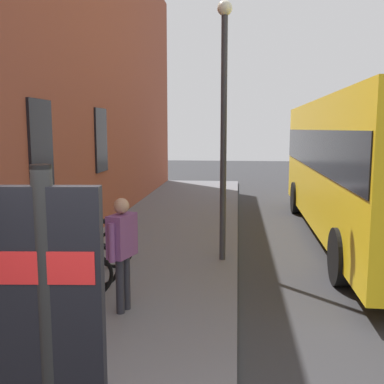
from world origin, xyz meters
The scene contains 11 objects.
ground centered at (6.00, -1.00, 0.00)m, with size 60.00×60.00×0.00m, color #2D2D30.
sidewalk_pavement centered at (8.00, 1.75, 0.06)m, with size 24.00×3.50×0.12m, color slate.
station_facade centered at (8.99, 3.80, 4.29)m, with size 22.00×0.65×8.58m.
bicycle_far_end centered at (3.32, 2.79, 0.51)m, with size 0.48×1.77×0.97m.
bicycle_end_of_row centered at (4.14, 2.74, 0.51)m, with size 0.60×1.73×0.97m.
bicycle_under_window centered at (4.77, 2.77, 0.51)m, with size 0.48×1.77×0.97m.
bicycle_by_door centered at (5.62, 2.77, 0.51)m, with size 0.63×1.72×0.97m.
transit_info_sign centered at (-0.10, 0.94, 1.72)m, with size 0.13×0.55×2.40m.
city_bus centered at (8.94, -3.00, 1.92)m, with size 10.53×2.76×3.35m.
pedestrian_near_bus centered at (3.83, 1.61, 1.11)m, with size 0.60×0.36×1.62m.
street_lamp centered at (6.52, 0.30, 3.04)m, with size 0.28×0.28×4.90m.
Camera 1 is at (-2.09, 0.03, 2.68)m, focal length 41.85 mm.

